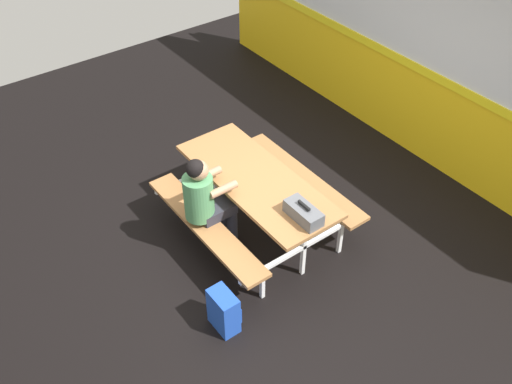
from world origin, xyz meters
TOP-DOWN VIEW (x-y plane):
  - ground_plane at (0.00, 0.00)m, footprint 10.00×10.00m
  - accent_backdrop at (0.00, 2.52)m, footprint 8.00×0.14m
  - picnic_table_main at (-0.24, 0.00)m, footprint 1.93×1.55m
  - student_nearer at (-0.33, -0.56)m, footprint 0.36×0.53m
  - toolbox_grey at (0.51, -0.00)m, footprint 0.40×0.18m
  - backpack_dark at (0.61, -0.99)m, footprint 0.30×0.22m

SIDE VIEW (x-z plane):
  - ground_plane at x=0.00m, z-range -0.02..0.00m
  - backpack_dark at x=0.61m, z-range 0.00..0.44m
  - picnic_table_main at x=-0.24m, z-range 0.21..0.95m
  - student_nearer at x=-0.33m, z-range 0.10..1.31m
  - toolbox_grey at x=0.51m, z-range 0.72..0.90m
  - accent_backdrop at x=0.00m, z-range -0.05..2.55m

